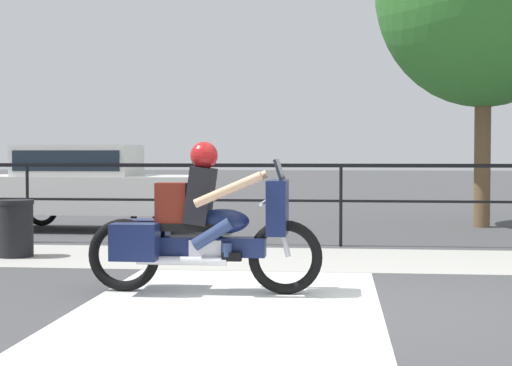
% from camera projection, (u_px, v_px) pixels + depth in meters
% --- Properties ---
extents(ground_plane, '(120.00, 120.00, 0.00)m').
position_uv_depth(ground_plane, '(343.00, 309.00, 7.37)').
color(ground_plane, '#424244').
extents(sidewalk_band, '(44.00, 2.40, 0.01)m').
position_uv_depth(sidewalk_band, '(341.00, 260.00, 10.75)').
color(sidewalk_band, '#A8A59E').
rests_on(sidewalk_band, ground).
extents(crosswalk_band, '(2.86, 6.00, 0.01)m').
position_uv_depth(crosswalk_band, '(227.00, 310.00, 7.29)').
color(crosswalk_band, silver).
rests_on(crosswalk_band, ground).
extents(fence_railing, '(36.00, 0.05, 1.30)m').
position_uv_depth(fence_railing, '(341.00, 182.00, 12.26)').
color(fence_railing, black).
rests_on(fence_railing, ground).
extents(motorcycle, '(2.49, 0.76, 1.59)m').
position_uv_depth(motorcycle, '(201.00, 227.00, 8.19)').
color(motorcycle, black).
rests_on(motorcycle, ground).
extents(parked_car, '(4.18, 1.66, 1.62)m').
position_uv_depth(parked_car, '(87.00, 182.00, 14.87)').
color(parked_car, silver).
rests_on(parked_car, ground).
extents(trash_bin, '(0.52, 0.52, 0.81)m').
position_uv_depth(trash_bin, '(15.00, 228.00, 11.00)').
color(trash_bin, black).
rests_on(trash_bin, ground).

